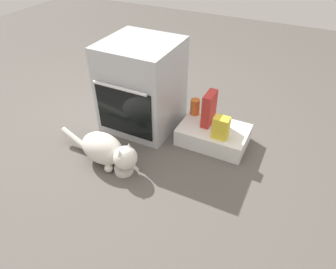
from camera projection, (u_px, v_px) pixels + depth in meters
The scene contains 8 objects.
ground at pixel (118, 149), 2.48m from camera, with size 8.00×8.00×0.00m, color #56514C.
oven at pixel (142, 86), 2.55m from camera, with size 0.59×0.63×0.76m.
pantry_cabinet at pixel (213, 135), 2.51m from camera, with size 0.56×0.37×0.15m, color white.
food_bowl at pixel (124, 168), 2.25m from camera, with size 0.14×0.14×0.08m.
cat at pixel (107, 150), 2.26m from camera, with size 0.78×0.28×0.26m.
sauce_jar at pixel (195, 107), 2.59m from camera, with size 0.08×0.08×0.14m, color #D16023.
snack_bag at pixel (221, 128), 2.31m from camera, with size 0.12×0.09×0.18m, color yellow.
cereal_box at pixel (209, 109), 2.43m from camera, with size 0.07×0.18×0.28m, color #B72D28.
Camera 1 is at (1.21, -1.51, 1.60)m, focal length 32.21 mm.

